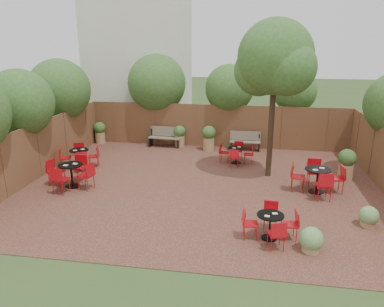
# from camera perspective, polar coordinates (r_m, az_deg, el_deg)

# --- Properties ---
(ground) EXTENTS (80.00, 80.00, 0.00)m
(ground) POSITION_cam_1_polar(r_m,az_deg,el_deg) (12.78, 1.56, -5.03)
(ground) COLOR #354F23
(ground) RESTS_ON ground
(courtyard_paving) EXTENTS (12.00, 10.00, 0.02)m
(courtyard_paving) POSITION_cam_1_polar(r_m,az_deg,el_deg) (12.78, 1.56, -4.99)
(courtyard_paving) COLOR #381917
(courtyard_paving) RESTS_ON ground
(fence_back) EXTENTS (12.00, 0.08, 2.00)m
(fence_back) POSITION_cam_1_polar(r_m,az_deg,el_deg) (17.24, 3.84, 4.25)
(fence_back) COLOR brown
(fence_back) RESTS_ON ground
(fence_left) EXTENTS (0.08, 10.00, 2.00)m
(fence_left) POSITION_cam_1_polar(r_m,az_deg,el_deg) (14.48, -22.65, 0.47)
(fence_left) COLOR brown
(fence_left) RESTS_ON ground
(neighbour_building) EXTENTS (5.00, 4.00, 8.00)m
(neighbour_building) POSITION_cam_1_polar(r_m,az_deg,el_deg) (20.67, -8.07, 14.64)
(neighbour_building) COLOR beige
(neighbour_building) RESTS_ON ground
(overhang_foliage) EXTENTS (15.80, 10.95, 2.79)m
(overhang_foliage) POSITION_cam_1_polar(r_m,az_deg,el_deg) (15.05, -7.93, 9.07)
(overhang_foliage) COLOR #2D551B
(overhang_foliage) RESTS_ON ground
(courtyard_tree) EXTENTS (2.74, 2.64, 5.55)m
(courtyard_tree) POSITION_cam_1_polar(r_m,az_deg,el_deg) (13.14, 12.71, 13.61)
(courtyard_tree) COLOR black
(courtyard_tree) RESTS_ON courtyard_paving
(park_bench_left) EXTENTS (1.54, 0.61, 0.93)m
(park_bench_left) POSITION_cam_1_polar(r_m,az_deg,el_deg) (17.38, -4.21, 2.65)
(park_bench_left) COLOR brown
(park_bench_left) RESTS_ON courtyard_paving
(park_bench_right) EXTENTS (1.39, 0.47, 0.85)m
(park_bench_right) POSITION_cam_1_polar(r_m,az_deg,el_deg) (16.93, 8.22, 1.99)
(park_bench_right) COLOR brown
(park_bench_right) RESTS_ON courtyard_paving
(bistro_tables) EXTENTS (10.38, 7.28, 0.94)m
(bistro_tables) POSITION_cam_1_polar(r_m,az_deg,el_deg) (12.62, -1.03, -3.11)
(bistro_tables) COLOR black
(bistro_tables) RESTS_ON courtyard_paving
(planters) EXTENTS (11.23, 3.90, 1.13)m
(planters) POSITION_cam_1_polar(r_m,az_deg,el_deg) (16.04, 2.47, 1.86)
(planters) COLOR #97764B
(planters) RESTS_ON courtyard_paving
(low_shrubs) EXTENTS (2.94, 2.90, 0.61)m
(low_shrubs) POSITION_cam_1_polar(r_m,az_deg,el_deg) (9.77, 25.66, -12.20)
(low_shrubs) COLOR #97764B
(low_shrubs) RESTS_ON courtyard_paving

